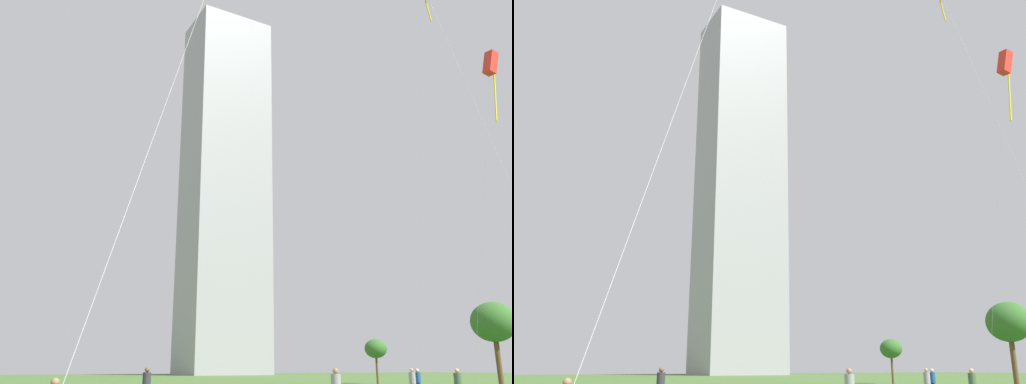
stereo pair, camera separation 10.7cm
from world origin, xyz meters
The scene contains 8 objects.
person_standing_0 centered at (9.66, 14.22, 1.05)m, with size 0.40×0.40×1.81m.
person_standing_3 centered at (-7.10, 15.26, 1.08)m, with size 0.42×0.42×1.87m.
person_standing_4 centered at (8.02, 9.12, 1.05)m, with size 0.40×0.40×1.81m.
person_standing_6 centered at (12.32, 16.48, 1.02)m, with size 0.39×0.39×1.77m.
kite_flying_3 centered at (10.78, 6.43, 19.52)m, with size 5.40×8.89×20.53m.
park_tree_0 centered at (27.93, 38.94, 3.88)m, with size 2.58×2.58×4.99m.
park_tree_2 centered at (29.37, 23.40, 5.92)m, with size 4.24×4.24×7.85m.
distant_highrise_0 centered at (42.03, 111.37, 47.62)m, with size 20.28×14.96×95.24m, color #939399.
Camera 1 is at (-16.10, -12.76, 1.90)m, focal length 38.40 mm.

